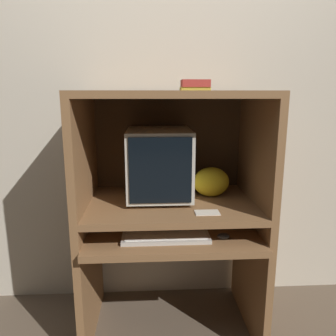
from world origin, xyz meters
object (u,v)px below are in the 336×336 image
Objects in this scene: crt_monitor at (159,163)px; snack_bag at (211,182)px; mouse at (223,236)px; book_stack at (195,85)px; keyboard at (166,237)px.

crt_monitor is 2.00× the size of snack_bag.
crt_monitor reaches higher than mouse.
crt_monitor is at bearing 172.63° from book_stack.
keyboard is at bearing -125.90° from book_stack.
mouse is at bearing -86.94° from snack_bag.
book_stack is at bearing 116.70° from mouse.
mouse is at bearing -40.67° from crt_monitor.
book_stack is (0.20, -0.03, 0.44)m from crt_monitor.
mouse is at bearing -2.90° from keyboard.
mouse is (0.30, -0.02, 0.00)m from keyboard.
book_stack is (-0.13, 0.26, 0.78)m from mouse.
crt_monitor is 2.72× the size of book_stack.
mouse is 0.37m from snack_bag.
snack_bag is 1.36× the size of book_stack.
book_stack is at bearing 54.10° from keyboard.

